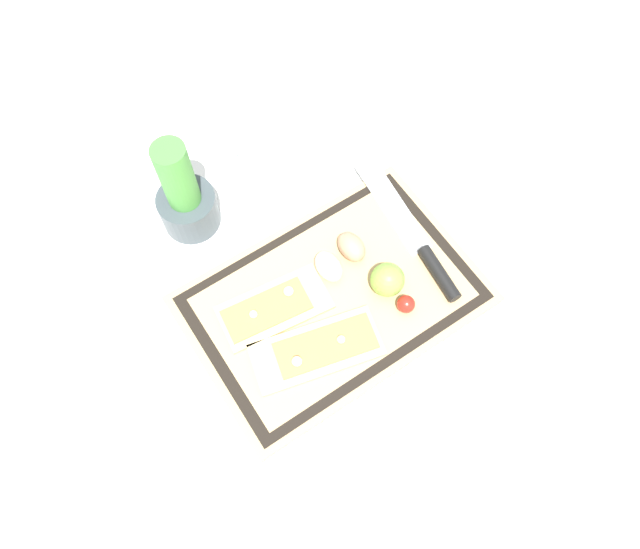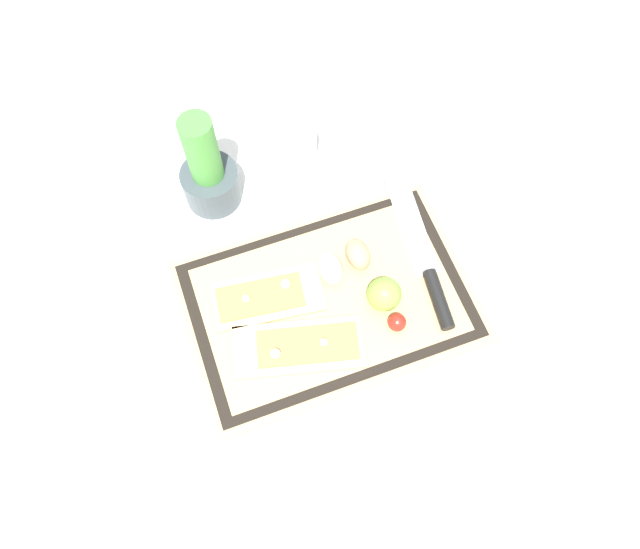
% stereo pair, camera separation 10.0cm
% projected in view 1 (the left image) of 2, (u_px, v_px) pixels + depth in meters
% --- Properties ---
extents(ground_plane, '(6.00, 6.00, 0.00)m').
position_uv_depth(ground_plane, '(333.00, 301.00, 1.01)').
color(ground_plane, white).
extents(cutting_board, '(0.46, 0.31, 0.02)m').
position_uv_depth(cutting_board, '(333.00, 299.00, 1.01)').
color(cutting_board, tan).
rests_on(cutting_board, ground_plane).
extents(pizza_slice_near, '(0.21, 0.13, 0.02)m').
position_uv_depth(pizza_slice_near, '(318.00, 349.00, 0.96)').
color(pizza_slice_near, '#DBBC7F').
rests_on(pizza_slice_near, cutting_board).
extents(pizza_slice_far, '(0.18, 0.11, 0.02)m').
position_uv_depth(pizza_slice_far, '(273.00, 308.00, 0.99)').
color(pizza_slice_far, '#DBBC7F').
rests_on(pizza_slice_far, cutting_board).
extents(knife, '(0.07, 0.30, 0.02)m').
position_uv_depth(knife, '(423.00, 250.00, 1.03)').
color(knife, silver).
rests_on(knife, cutting_board).
extents(egg_brown, '(0.04, 0.06, 0.04)m').
position_uv_depth(egg_brown, '(351.00, 247.00, 1.01)').
color(egg_brown, tan).
rests_on(egg_brown, cutting_board).
extents(egg_pink, '(0.04, 0.06, 0.04)m').
position_uv_depth(egg_pink, '(329.00, 266.00, 1.00)').
color(egg_pink, beige).
rests_on(egg_pink, cutting_board).
extents(lime, '(0.06, 0.06, 0.06)m').
position_uv_depth(lime, '(387.00, 280.00, 0.98)').
color(lime, '#7FB742').
rests_on(lime, cutting_board).
extents(cherry_tomato_red, '(0.03, 0.03, 0.03)m').
position_uv_depth(cherry_tomato_red, '(406.00, 304.00, 0.98)').
color(cherry_tomato_red, red).
rests_on(cherry_tomato_red, cutting_board).
extents(herb_pot, '(0.10, 0.10, 0.20)m').
position_uv_depth(herb_pot, '(185.00, 198.00, 1.01)').
color(herb_pot, '#3D474C').
rests_on(herb_pot, ground_plane).
extents(sauce_jar, '(0.09, 0.09, 0.11)m').
position_uv_depth(sauce_jar, '(258.00, 154.00, 1.08)').
color(sauce_jar, silver).
rests_on(sauce_jar, ground_plane).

